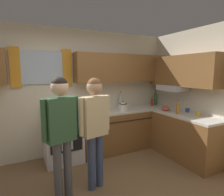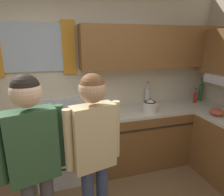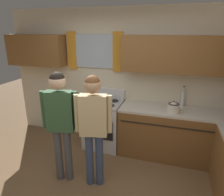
{
  "view_description": "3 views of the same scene",
  "coord_description": "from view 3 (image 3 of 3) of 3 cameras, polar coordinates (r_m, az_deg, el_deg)",
  "views": [
    {
      "loc": [
        -0.95,
        -1.98,
        1.74
      ],
      "look_at": [
        0.39,
        0.65,
        1.32
      ],
      "focal_mm": 29.96,
      "sensor_mm": 36.0,
      "label": 1
    },
    {
      "loc": [
        -0.28,
        -1.08,
        1.89
      ],
      "look_at": [
        0.33,
        0.94,
        1.3
      ],
      "focal_mm": 32.11,
      "sensor_mm": 36.0,
      "label": 2
    },
    {
      "loc": [
        1.01,
        -1.91,
        2.19
      ],
      "look_at": [
        0.14,
        0.92,
        1.22
      ],
      "focal_mm": 33.08,
      "sensor_mm": 36.0,
      "label": 3
    }
  ],
  "objects": [
    {
      "name": "back_wall_unit",
      "position": [
        3.92,
        2.77,
        7.83
      ],
      "size": [
        4.6,
        0.42,
        2.6
      ],
      "color": "beige",
      "rests_on": "ground"
    },
    {
      "name": "kitchen_counter_run",
      "position": [
        3.56,
        23.57,
        -12.78
      ],
      "size": [
        2.16,
        2.0,
        0.9
      ],
      "color": "brown",
      "rests_on": "ground"
    },
    {
      "name": "stove_oven",
      "position": [
        4.06,
        -2.33,
        -6.98
      ],
      "size": [
        0.69,
        0.67,
        1.1
      ],
      "color": "silver",
      "rests_on": "ground"
    },
    {
      "name": "bottle_tall_clear",
      "position": [
        3.87,
        18.96,
        -0.09
      ],
      "size": [
        0.07,
        0.07,
        0.37
      ],
      "color": "silver",
      "rests_on": "kitchen_counter_run"
    },
    {
      "name": "stovetop_kettle",
      "position": [
        3.52,
        16.61,
        -2.44
      ],
      "size": [
        0.27,
        0.2,
        0.21
      ],
      "color": "silver",
      "rests_on": "kitchen_counter_run"
    },
    {
      "name": "adult_left",
      "position": [
        2.99,
        -14.16,
        -4.69
      ],
      "size": [
        0.5,
        0.25,
        1.68
      ],
      "color": "#4C4C51",
      "rests_on": "ground"
    },
    {
      "name": "adult_in_plaid",
      "position": [
        2.82,
        -5.18,
        -5.97
      ],
      "size": [
        0.5,
        0.24,
        1.66
      ],
      "color": "#38476B",
      "rests_on": "ground"
    }
  ]
}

